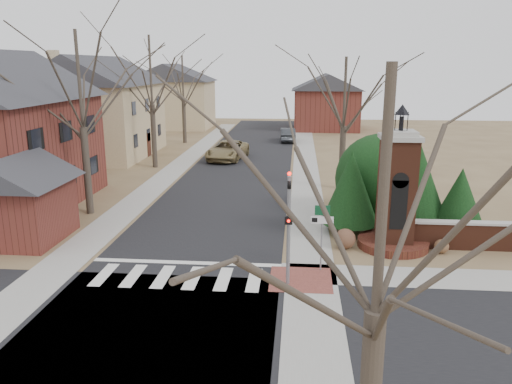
# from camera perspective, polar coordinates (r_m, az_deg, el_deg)

# --- Properties ---
(ground) EXTENTS (120.00, 120.00, 0.00)m
(ground) POSITION_cam_1_polar(r_m,az_deg,el_deg) (19.39, -9.45, -10.59)
(ground) COLOR brown
(ground) RESTS_ON ground
(main_street) EXTENTS (8.00, 70.00, 0.01)m
(main_street) POSITION_cam_1_polar(r_m,az_deg,el_deg) (40.09, -1.77, 2.70)
(main_street) COLOR black
(main_street) RESTS_ON ground
(cross_street) EXTENTS (120.00, 8.00, 0.01)m
(cross_street) POSITION_cam_1_polar(r_m,az_deg,el_deg) (16.82, -12.02, -14.82)
(cross_street) COLOR black
(cross_street) RESTS_ON ground
(crosswalk_zone) EXTENTS (8.00, 2.20, 0.02)m
(crosswalk_zone) POSITION_cam_1_polar(r_m,az_deg,el_deg) (20.09, -8.88, -9.62)
(crosswalk_zone) COLOR silver
(crosswalk_zone) RESTS_ON ground
(stop_bar) EXTENTS (8.00, 0.35, 0.02)m
(stop_bar) POSITION_cam_1_polar(r_m,az_deg,el_deg) (21.43, -7.94, -8.01)
(stop_bar) COLOR silver
(stop_bar) RESTS_ON ground
(sidewalk_right_main) EXTENTS (2.00, 60.00, 0.02)m
(sidewalk_right_main) POSITION_cam_1_polar(r_m,az_deg,el_deg) (39.83, 5.69, 2.57)
(sidewalk_right_main) COLOR gray
(sidewalk_right_main) RESTS_ON ground
(sidewalk_left) EXTENTS (2.00, 60.00, 0.02)m
(sidewalk_left) POSITION_cam_1_polar(r_m,az_deg,el_deg) (41.02, -9.01, 2.81)
(sidewalk_left) COLOR gray
(sidewalk_left) RESTS_ON ground
(curb_apron) EXTENTS (2.40, 2.40, 0.02)m
(curb_apron) POSITION_cam_1_polar(r_m,az_deg,el_deg) (19.74, 5.14, -9.94)
(curb_apron) COLOR brown
(curb_apron) RESTS_ON ground
(traffic_signal_pole) EXTENTS (0.28, 0.41, 4.50)m
(traffic_signal_pole) POSITION_cam_1_polar(r_m,az_deg,el_deg) (18.42, 3.76, -3.14)
(traffic_signal_pole) COLOR slate
(traffic_signal_pole) RESTS_ON ground
(sign_post) EXTENTS (0.90, 0.07, 2.75)m
(sign_post) POSITION_cam_1_polar(r_m,az_deg,el_deg) (19.98, 7.54, -3.74)
(sign_post) COLOR slate
(sign_post) RESTS_ON ground
(brick_gate_monument) EXTENTS (3.20, 3.20, 6.47)m
(brick_gate_monument) POSITION_cam_1_polar(r_m,az_deg,el_deg) (23.20, 15.68, -1.04)
(brick_gate_monument) COLOR #542718
(brick_gate_monument) RESTS_ON ground
(brick_garden_wall) EXTENTS (7.50, 0.50, 1.30)m
(brick_garden_wall) POSITION_cam_1_polar(r_m,az_deg,el_deg) (24.87, 25.70, -4.55)
(brick_garden_wall) COLOR #542718
(brick_garden_wall) RESTS_ON ground
(house_stucco_left) EXTENTS (9.80, 12.80, 9.28)m
(house_stucco_left) POSITION_cam_1_polar(r_m,az_deg,el_deg) (47.70, -17.64, 9.49)
(house_stucco_left) COLOR #CAB887
(house_stucco_left) RESTS_ON ground
(garage_left) EXTENTS (4.80, 4.80, 4.29)m
(garage_left) POSITION_cam_1_polar(r_m,az_deg,el_deg) (25.85, -25.74, -0.23)
(garage_left) COLOR #5E261F
(garage_left) RESTS_ON ground
(house_distant_left) EXTENTS (10.80, 8.80, 8.53)m
(house_distant_left) POSITION_cam_1_polar(r_m,az_deg,el_deg) (67.19, -9.56, 10.90)
(house_distant_left) COLOR #CAB887
(house_distant_left) RESTS_ON ground
(house_distant_right) EXTENTS (8.80, 8.80, 7.30)m
(house_distant_right) POSITION_cam_1_polar(r_m,az_deg,el_deg) (65.23, 8.03, 10.32)
(house_distant_right) COLOR #5E261F
(house_distant_right) RESTS_ON ground
(evergreen_near) EXTENTS (2.80, 2.80, 4.10)m
(evergreen_near) POSITION_cam_1_polar(r_m,az_deg,el_deg) (24.83, 10.79, 0.56)
(evergreen_near) COLOR #473D33
(evergreen_near) RESTS_ON ground
(evergreen_mid) EXTENTS (3.40, 3.40, 4.70)m
(evergreen_mid) POSITION_cam_1_polar(r_m,az_deg,el_deg) (26.46, 17.70, 1.65)
(evergreen_mid) COLOR #473D33
(evergreen_mid) RESTS_ON ground
(evergreen_far) EXTENTS (2.40, 2.40, 3.30)m
(evergreen_far) POSITION_cam_1_polar(r_m,az_deg,el_deg) (26.20, 22.31, -0.46)
(evergreen_far) COLOR #473D33
(evergreen_far) RESTS_ON ground
(evergreen_mass) EXTENTS (4.80, 4.80, 4.80)m
(evergreen_mass) POSITION_cam_1_polar(r_m,az_deg,el_deg) (27.46, 14.04, 1.92)
(evergreen_mass) COLOR black
(evergreen_mass) RESTS_ON ground
(bare_tree_0) EXTENTS (8.05, 8.05, 11.15)m
(bare_tree_0) POSITION_cam_1_polar(r_m,az_deg,el_deg) (28.47, -19.63, 12.72)
(bare_tree_0) COLOR #473D33
(bare_tree_0) RESTS_ON ground
(bare_tree_1) EXTENTS (8.40, 8.40, 11.64)m
(bare_tree_1) POSITION_cam_1_polar(r_m,az_deg,el_deg) (40.68, -12.00, 13.96)
(bare_tree_1) COLOR #473D33
(bare_tree_1) RESTS_ON ground
(bare_tree_2) EXTENTS (7.35, 7.35, 10.19)m
(bare_tree_2) POSITION_cam_1_polar(r_m,az_deg,el_deg) (53.39, -8.39, 13.07)
(bare_tree_2) COLOR #473D33
(bare_tree_2) RESTS_ON ground
(bare_tree_3) EXTENTS (7.00, 7.00, 9.70)m
(bare_tree_3) POSITION_cam_1_polar(r_m,az_deg,el_deg) (33.15, 10.15, 11.69)
(bare_tree_3) COLOR #473D33
(bare_tree_3) RESTS_ON ground
(bare_tree_4) EXTENTS (6.65, 6.65, 9.21)m
(bare_tree_4) POSITION_cam_1_polar(r_m,az_deg,el_deg) (8.30, 14.48, 1.61)
(bare_tree_4) COLOR #473D33
(bare_tree_4) RESTS_ON ground
(pickup_truck) EXTENTS (3.52, 6.19, 1.63)m
(pickup_truck) POSITION_cam_1_polar(r_m,az_deg,el_deg) (43.86, -3.28, 4.78)
(pickup_truck) COLOR olive
(pickup_truck) RESTS_ON ground
(distant_car) EXTENTS (1.82, 4.53, 1.47)m
(distant_car) POSITION_cam_1_polar(r_m,az_deg,el_deg) (54.41, 3.64, 6.56)
(distant_car) COLOR #313539
(distant_car) RESTS_ON ground
(dry_shrub_left) EXTENTS (0.93, 0.93, 0.93)m
(dry_shrub_left) POSITION_cam_1_polar(r_m,az_deg,el_deg) (23.02, 10.16, -5.29)
(dry_shrub_left) COLOR brown
(dry_shrub_left) RESTS_ON ground
(dry_shrub_right) EXTENTS (0.64, 0.64, 0.64)m
(dry_shrub_right) POSITION_cam_1_polar(r_m,az_deg,el_deg) (23.63, 20.44, -5.84)
(dry_shrub_right) COLOR brown
(dry_shrub_right) RESTS_ON ground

